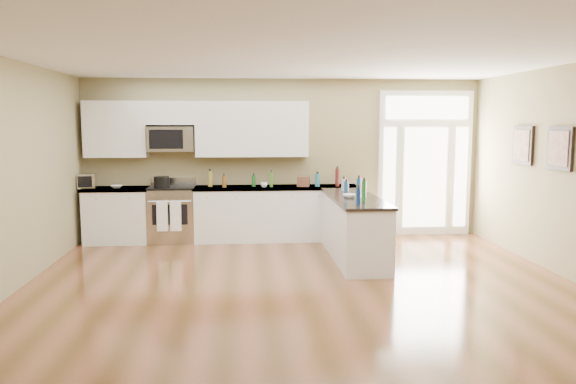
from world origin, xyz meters
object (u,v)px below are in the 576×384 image
at_px(stockpot, 162,182).
at_px(toaster_oven, 87,181).
at_px(peninsula_cabinet, 354,230).
at_px(kitchen_range, 172,214).

xyz_separation_m(stockpot, toaster_oven, (-1.25, 0.07, 0.01)).
relative_size(stockpot, toaster_oven, 0.91).
distance_m(peninsula_cabinet, toaster_oven, 4.55).
bearing_deg(peninsula_cabinet, kitchen_range, 153.27).
relative_size(kitchen_range, stockpot, 4.15).
bearing_deg(stockpot, toaster_oven, 176.93).
bearing_deg(peninsula_cabinet, stockpot, 155.95).
bearing_deg(toaster_oven, stockpot, -10.03).
bearing_deg(kitchen_range, stockpot, -147.01).
bearing_deg(kitchen_range, toaster_oven, -178.73).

